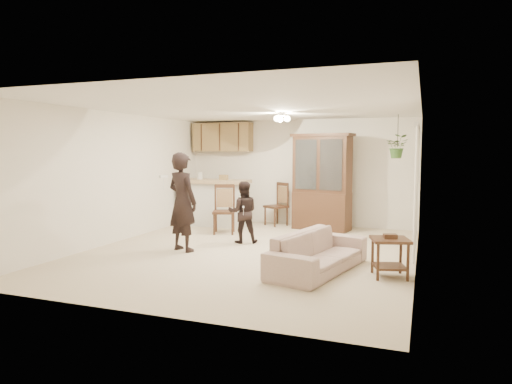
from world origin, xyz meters
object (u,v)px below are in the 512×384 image
(china_hutch, at_px, (322,183))
(side_table, at_px, (390,257))
(chair_bar, at_px, (224,220))
(chair_hutch_right, at_px, (316,215))
(sofa, at_px, (319,246))
(child, at_px, (243,208))
(chair_hutch_left, at_px, (276,213))
(adult, at_px, (182,200))

(china_hutch, bearing_deg, side_table, -54.07)
(chair_bar, height_order, chair_hutch_right, chair_bar)
(sofa, distance_m, side_table, 1.00)
(child, height_order, chair_hutch_left, child)
(child, height_order, chair_bar, child)
(side_table, xyz_separation_m, chair_hutch_left, (-2.85, 3.71, 0.00))
(sofa, relative_size, china_hutch, 0.87)
(sofa, xyz_separation_m, china_hutch, (-0.72, 3.55, 0.69))
(adult, xyz_separation_m, chair_hutch_left, (0.70, 3.22, -0.61))
(chair_bar, xyz_separation_m, chair_hutch_right, (1.67, 1.50, -0.02))
(chair_bar, xyz_separation_m, chair_hutch_left, (0.72, 1.41, -0.01))
(side_table, distance_m, chair_bar, 4.24)
(sofa, distance_m, child, 2.41)
(sofa, height_order, chair_hutch_right, chair_hutch_right)
(chair_hutch_right, bearing_deg, adult, 63.47)
(chair_bar, bearing_deg, china_hutch, 13.80)
(sofa, xyz_separation_m, adult, (-2.55, 0.53, 0.53))
(sofa, bearing_deg, adult, 91.47)
(china_hutch, distance_m, chair_bar, 2.34)
(chair_bar, bearing_deg, chair_hutch_right, 22.40)
(adult, relative_size, side_table, 2.91)
(chair_bar, distance_m, chair_hutch_right, 2.24)
(adult, bearing_deg, chair_hutch_left, -82.36)
(chair_bar, height_order, chair_hutch_left, chair_bar)
(sofa, relative_size, side_table, 3.03)
(adult, height_order, chair_hutch_left, adult)
(sofa, distance_m, chair_hutch_right, 3.94)
(chair_hutch_right, bearing_deg, chair_hutch_left, 5.13)
(chair_hutch_right, bearing_deg, china_hutch, 122.65)
(adult, distance_m, chair_hutch_left, 3.35)
(chair_hutch_right, bearing_deg, chair_bar, 41.94)
(china_hutch, bearing_deg, child, -109.08)
(china_hutch, distance_m, chair_hutch_right, 0.85)
(child, bearing_deg, chair_hutch_right, -135.74)
(adult, relative_size, chair_hutch_right, 1.84)
(chair_bar, distance_m, chair_hutch_left, 1.58)
(child, relative_size, china_hutch, 0.63)
(side_table, height_order, chair_hutch_right, chair_hutch_right)
(chair_hutch_left, distance_m, chair_hutch_right, 0.96)
(child, relative_size, chair_hutch_right, 1.38)
(adult, bearing_deg, sofa, -171.86)
(side_table, bearing_deg, chair_bar, 147.25)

